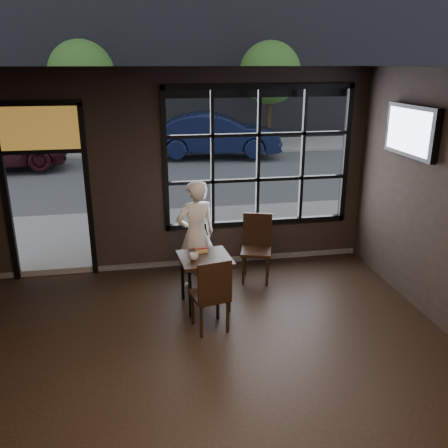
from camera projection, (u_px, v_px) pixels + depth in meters
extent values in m
cube|color=black|center=(224.00, 405.00, 4.76)|extent=(6.00, 7.00, 0.02)
cube|color=black|center=(224.00, 68.00, 3.72)|extent=(6.00, 7.00, 0.02)
cube|color=black|center=(258.00, 157.00, 7.64)|extent=(3.06, 0.12, 2.28)
cube|color=orange|center=(39.00, 128.00, 6.90)|extent=(1.20, 0.06, 0.70)
cube|color=#545456|center=(149.00, 123.00, 27.11)|extent=(60.00, 41.00, 0.04)
cube|color=black|center=(205.00, 281.00, 6.58)|extent=(0.75, 0.75, 0.74)
cube|color=black|center=(210.00, 293.00, 5.96)|extent=(0.51, 0.51, 1.00)
cube|color=black|center=(256.00, 249.00, 7.31)|extent=(0.57, 0.57, 1.04)
imported|color=silver|center=(196.00, 235.00, 7.00)|extent=(0.70, 0.56, 1.67)
imported|color=silver|center=(194.00, 257.00, 6.34)|extent=(0.13, 0.13, 0.10)
cube|color=black|center=(411.00, 131.00, 6.37)|extent=(0.13, 1.17, 0.68)
imported|color=black|center=(216.00, 135.00, 16.72)|extent=(4.69, 2.17, 1.49)
cylinder|color=#332114|center=(86.00, 124.00, 17.68)|extent=(0.20, 0.20, 2.18)
sphere|color=#3F6D28|center=(82.00, 74.00, 17.10)|extent=(2.38, 2.38, 2.38)
cylinder|color=#332114|center=(269.00, 120.00, 18.93)|extent=(0.20, 0.20, 2.18)
sphere|color=#396429|center=(270.00, 73.00, 18.35)|extent=(2.38, 2.38, 2.38)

